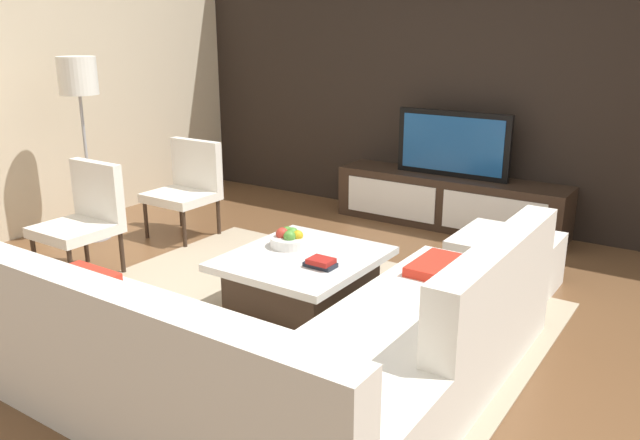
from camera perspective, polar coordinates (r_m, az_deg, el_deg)
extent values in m
plane|color=brown|center=(4.33, -1.20, -8.54)|extent=(14.00, 14.00, 0.00)
cube|color=black|center=(6.33, 13.22, 12.34)|extent=(6.40, 0.12, 2.80)
cube|color=beige|center=(6.44, -24.70, 11.34)|extent=(0.12, 5.20, 2.80)
cube|color=tan|center=(4.38, -2.29, -8.16)|extent=(3.18, 2.39, 0.01)
cube|color=#332319|center=(6.24, 11.52, 1.64)|extent=(2.23, 0.47, 0.50)
cube|color=white|center=(6.24, 6.32, 1.87)|extent=(0.94, 0.01, 0.35)
cube|color=white|center=(5.85, 15.22, 0.36)|extent=(0.94, 0.01, 0.35)
cube|color=black|center=(6.12, 11.83, 6.70)|extent=(1.10, 0.05, 0.62)
cube|color=#194C8C|center=(6.09, 11.72, 6.66)|extent=(0.99, 0.01, 0.52)
cube|color=white|center=(3.25, -11.87, -14.19)|extent=(2.38, 0.85, 0.41)
cube|color=white|center=(2.87, -17.18, -9.88)|extent=(2.38, 0.18, 0.40)
cube|color=white|center=(3.74, 10.25, -9.70)|extent=(0.85, 1.55, 0.41)
cube|color=white|center=(3.47, 15.66, -4.93)|extent=(0.18, 1.55, 0.40)
cube|color=red|center=(3.61, -20.21, -6.04)|extent=(0.36, 0.20, 0.22)
cube|color=red|center=(3.97, 12.70, -4.51)|extent=(0.60, 0.44, 0.06)
cube|color=#332319|center=(4.39, -1.54, -5.81)|extent=(0.75, 0.83, 0.33)
cube|color=white|center=(4.32, -1.56, -3.49)|extent=(0.93, 1.04, 0.05)
cylinder|color=#332319|center=(5.31, -24.26, -2.97)|extent=(0.04, 0.04, 0.38)
cylinder|color=#332319|center=(4.95, -21.46, -4.04)|extent=(0.04, 0.04, 0.38)
cylinder|color=#332319|center=(5.54, -20.31, -1.70)|extent=(0.04, 0.04, 0.38)
cylinder|color=#332319|center=(5.20, -17.37, -2.61)|extent=(0.04, 0.04, 0.38)
cube|color=white|center=(5.19, -21.07, -0.82)|extent=(0.53, 0.54, 0.08)
cube|color=white|center=(5.25, -19.36, 2.56)|extent=(0.53, 0.08, 0.45)
cylinder|color=#A5A5AA|center=(6.19, -19.53, -1.43)|extent=(0.28, 0.28, 0.02)
cylinder|color=#A5A5AA|center=(6.03, -20.14, 4.46)|extent=(0.03, 0.03, 1.28)
cylinder|color=white|center=(5.92, -20.94, 12.02)|extent=(0.33, 0.33, 0.32)
cube|color=white|center=(4.88, 16.24, -3.69)|extent=(0.70, 0.70, 0.40)
cylinder|color=silver|center=(4.47, -2.71, -1.95)|extent=(0.28, 0.28, 0.07)
sphere|color=gold|center=(4.44, -2.01, -1.41)|extent=(0.08, 0.08, 0.08)
sphere|color=#4C8C33|center=(4.47, -2.49, -1.24)|extent=(0.09, 0.09, 0.09)
sphere|color=#4C8C33|center=(4.50, -2.94, -1.13)|extent=(0.09, 0.09, 0.09)
sphere|color=#B23326|center=(4.47, -3.41, -1.25)|extent=(0.09, 0.09, 0.09)
sphere|color=#4C8C33|center=(4.42, -2.75, -1.49)|extent=(0.09, 0.09, 0.09)
cylinder|color=#332319|center=(6.01, -15.37, 0.17)|extent=(0.04, 0.04, 0.38)
cylinder|color=#332319|center=(5.66, -12.11, -0.62)|extent=(0.04, 0.04, 0.38)
cylinder|color=#332319|center=(6.29, -12.39, 1.13)|extent=(0.04, 0.04, 0.38)
cylinder|color=#332319|center=(5.96, -9.11, 0.43)|extent=(0.04, 0.04, 0.38)
cube|color=white|center=(5.92, -12.37, 2.06)|extent=(0.57, 0.52, 0.08)
cube|color=white|center=(6.01, -11.03, 4.96)|extent=(0.57, 0.08, 0.45)
cube|color=#1E232D|center=(4.10, 0.03, -4.04)|extent=(0.20, 0.12, 0.03)
cube|color=maroon|center=(4.08, 0.09, -3.70)|extent=(0.16, 0.13, 0.03)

